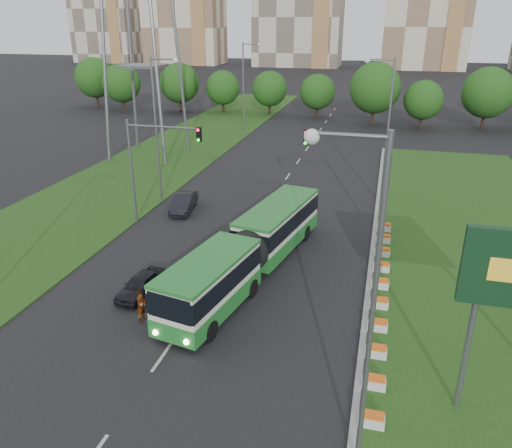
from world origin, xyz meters
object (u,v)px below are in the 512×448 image
(traffic_mast_left, at_px, (150,157))
(traffic_mast_median, at_px, (361,168))
(pedestrian, at_px, (141,306))
(car_left_near, at_px, (141,285))
(car_left_far, at_px, (184,202))
(articulated_bus, at_px, (248,249))
(shopping_trolley, at_px, (195,327))

(traffic_mast_left, bearing_deg, traffic_mast_median, 3.77)
(traffic_mast_median, bearing_deg, pedestrian, -126.70)
(car_left_near, xyz_separation_m, car_left_far, (-2.86, 13.32, 0.08))
(traffic_mast_left, relative_size, pedestrian, 4.40)
(traffic_mast_median, distance_m, articulated_bus, 9.95)
(car_left_near, xyz_separation_m, pedestrian, (1.29, -2.46, 0.27))
(traffic_mast_median, height_order, traffic_mast_left, same)
(traffic_mast_median, relative_size, traffic_mast_left, 1.00)
(traffic_mast_left, distance_m, pedestrian, 14.19)
(articulated_bus, relative_size, shopping_trolley, 30.68)
(traffic_mast_median, xyz_separation_m, car_left_far, (-14.18, 2.32, -4.63))
(articulated_bus, relative_size, car_left_near, 4.55)
(articulated_bus, height_order, shopping_trolley, articulated_bus)
(pedestrian, bearing_deg, car_left_far, 16.83)
(traffic_mast_median, bearing_deg, car_left_near, -135.84)
(pedestrian, bearing_deg, traffic_mast_median, -34.62)
(car_left_near, relative_size, pedestrian, 2.06)
(articulated_bus, xyz_separation_m, pedestrian, (-3.99, -6.43, -0.81))
(car_left_far, bearing_deg, traffic_mast_left, -115.68)
(traffic_mast_left, relative_size, car_left_near, 2.14)
(pedestrian, relative_size, shopping_trolley, 3.27)
(articulated_bus, bearing_deg, traffic_mast_left, 157.51)
(shopping_trolley, bearing_deg, pedestrian, 171.69)
(traffic_mast_left, height_order, shopping_trolley, traffic_mast_left)
(traffic_mast_left, bearing_deg, articulated_bus, -33.44)
(traffic_mast_median, relative_size, articulated_bus, 0.47)
(traffic_mast_left, distance_m, shopping_trolley, 15.89)
(traffic_mast_left, xyz_separation_m, shopping_trolley, (8.16, -12.65, -5.07))
(traffic_mast_median, bearing_deg, car_left_far, 170.71)
(car_left_far, bearing_deg, shopping_trolley, -75.12)
(traffic_mast_left, xyz_separation_m, articulated_bus, (9.12, -6.02, -3.63))
(car_left_far, height_order, shopping_trolley, car_left_far)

